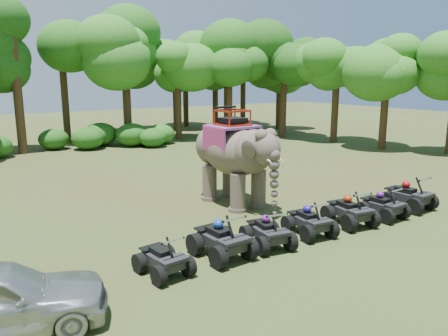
{
  "coord_description": "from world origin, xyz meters",
  "views": [
    {
      "loc": [
        -8.67,
        -11.9,
        5.23
      ],
      "look_at": [
        0.0,
        1.2,
        1.9
      ],
      "focal_mm": 35.0,
      "sensor_mm": 36.0,
      "label": 1
    }
  ],
  "objects_px": {
    "elephant": "(233,156)",
    "atv_5": "(383,202)",
    "atv_2": "(268,228)",
    "atv_0": "(163,254)",
    "atv_4": "(350,207)",
    "atv_6": "(409,192)",
    "atv_1": "(222,235)",
    "atv_3": "(310,217)"
  },
  "relations": [
    {
      "from": "elephant",
      "to": "atv_5",
      "type": "bearing_deg",
      "value": -54.17
    },
    {
      "from": "elephant",
      "to": "atv_2",
      "type": "bearing_deg",
      "value": -113.74
    },
    {
      "from": "atv_0",
      "to": "atv_4",
      "type": "bearing_deg",
      "value": -6.73
    },
    {
      "from": "atv_0",
      "to": "atv_5",
      "type": "xyz_separation_m",
      "value": [
        8.94,
        -0.2,
        0.04
      ]
    },
    {
      "from": "atv_0",
      "to": "atv_5",
      "type": "height_order",
      "value": "atv_5"
    },
    {
      "from": "atv_4",
      "to": "atv_6",
      "type": "relative_size",
      "value": 0.96
    },
    {
      "from": "atv_1",
      "to": "atv_3",
      "type": "bearing_deg",
      "value": -4.81
    },
    {
      "from": "atv_2",
      "to": "atv_3",
      "type": "relative_size",
      "value": 1.0
    },
    {
      "from": "atv_3",
      "to": "atv_4",
      "type": "distance_m",
      "value": 1.93
    },
    {
      "from": "atv_2",
      "to": "atv_3",
      "type": "bearing_deg",
      "value": 10.58
    },
    {
      "from": "atv_2",
      "to": "atv_5",
      "type": "bearing_deg",
      "value": 7.94
    },
    {
      "from": "atv_2",
      "to": "atv_3",
      "type": "distance_m",
      "value": 1.81
    },
    {
      "from": "atv_0",
      "to": "atv_5",
      "type": "bearing_deg",
      "value": -7.57
    },
    {
      "from": "atv_2",
      "to": "atv_5",
      "type": "relative_size",
      "value": 1.01
    },
    {
      "from": "atv_0",
      "to": "atv_1",
      "type": "height_order",
      "value": "atv_1"
    },
    {
      "from": "elephant",
      "to": "atv_2",
      "type": "height_order",
      "value": "elephant"
    },
    {
      "from": "atv_4",
      "to": "elephant",
      "type": "bearing_deg",
      "value": 122.15
    },
    {
      "from": "atv_0",
      "to": "atv_6",
      "type": "relative_size",
      "value": 0.83
    },
    {
      "from": "atv_3",
      "to": "atv_6",
      "type": "height_order",
      "value": "atv_6"
    },
    {
      "from": "atv_4",
      "to": "atv_5",
      "type": "xyz_separation_m",
      "value": [
        1.65,
        -0.14,
        -0.04
      ]
    },
    {
      "from": "atv_1",
      "to": "atv_5",
      "type": "height_order",
      "value": "atv_1"
    },
    {
      "from": "atv_4",
      "to": "atv_3",
      "type": "bearing_deg",
      "value": -172.48
    },
    {
      "from": "elephant",
      "to": "atv_4",
      "type": "relative_size",
      "value": 2.7
    },
    {
      "from": "atv_0",
      "to": "atv_1",
      "type": "distance_m",
      "value": 1.93
    },
    {
      "from": "elephant",
      "to": "atv_5",
      "type": "height_order",
      "value": "elephant"
    },
    {
      "from": "elephant",
      "to": "atv_6",
      "type": "xyz_separation_m",
      "value": [
        5.43,
        -4.49,
        -1.31
      ]
    },
    {
      "from": "atv_1",
      "to": "atv_3",
      "type": "height_order",
      "value": "atv_1"
    },
    {
      "from": "atv_4",
      "to": "atv_6",
      "type": "height_order",
      "value": "atv_6"
    },
    {
      "from": "atv_6",
      "to": "atv_2",
      "type": "bearing_deg",
      "value": 177.54
    },
    {
      "from": "elephant",
      "to": "atv_4",
      "type": "xyz_separation_m",
      "value": [
        1.93,
        -4.51,
        -1.34
      ]
    },
    {
      "from": "atv_5",
      "to": "atv_1",
      "type": "bearing_deg",
      "value": 176.1
    },
    {
      "from": "elephant",
      "to": "atv_3",
      "type": "bearing_deg",
      "value": -91.76
    },
    {
      "from": "elephant",
      "to": "atv_0",
      "type": "bearing_deg",
      "value": -142.07
    },
    {
      "from": "atv_2",
      "to": "atv_4",
      "type": "bearing_deg",
      "value": 9.38
    },
    {
      "from": "elephant",
      "to": "atv_5",
      "type": "xyz_separation_m",
      "value": [
        3.58,
        -4.65,
        -1.39
      ]
    },
    {
      "from": "atv_4",
      "to": "atv_6",
      "type": "distance_m",
      "value": 3.5
    },
    {
      "from": "atv_3",
      "to": "atv_5",
      "type": "relative_size",
      "value": 1.01
    },
    {
      "from": "atv_2",
      "to": "atv_5",
      "type": "height_order",
      "value": "atv_2"
    },
    {
      "from": "elephant",
      "to": "atv_3",
      "type": "height_order",
      "value": "elephant"
    },
    {
      "from": "atv_1",
      "to": "atv_5",
      "type": "distance_m",
      "value": 7.02
    },
    {
      "from": "atv_2",
      "to": "atv_6",
      "type": "distance_m",
      "value": 7.24
    },
    {
      "from": "atv_3",
      "to": "elephant",
      "type": "bearing_deg",
      "value": 96.73
    }
  ]
}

